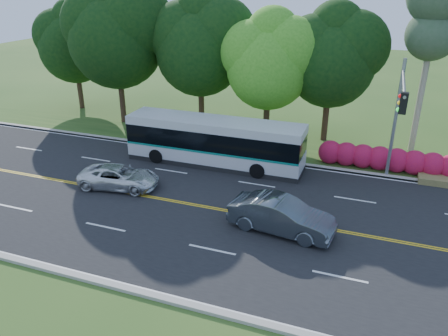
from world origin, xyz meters
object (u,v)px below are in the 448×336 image
(sedan, at_px, (281,216))
(suv, at_px, (119,177))
(transit_bus, at_px, (214,142))
(traffic_signal, at_px, (398,109))

(sedan, xyz_separation_m, suv, (-9.69, 1.44, -0.19))
(transit_bus, relative_size, sedan, 2.27)
(traffic_signal, distance_m, suv, 15.57)
(suv, bearing_deg, traffic_signal, -79.81)
(traffic_signal, height_order, sedan, traffic_signal)
(traffic_signal, relative_size, sedan, 1.42)
(transit_bus, height_order, sedan, transit_bus)
(sedan, bearing_deg, traffic_signal, -28.59)
(traffic_signal, bearing_deg, sedan, -125.52)
(sedan, bearing_deg, transit_bus, 49.29)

